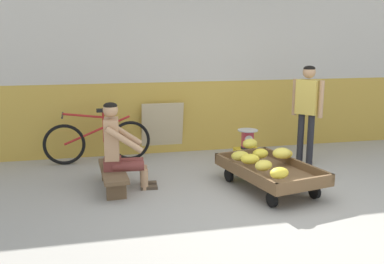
% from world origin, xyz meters
% --- Properties ---
extents(ground_plane, '(80.00, 80.00, 0.00)m').
position_xyz_m(ground_plane, '(0.00, 0.00, 0.00)').
color(ground_plane, '#A39E93').
extents(back_wall, '(16.00, 0.30, 2.80)m').
position_xyz_m(back_wall, '(0.00, 3.14, 1.40)').
color(back_wall, gold).
rests_on(back_wall, ground).
extents(banana_cart, '(1.12, 1.58, 0.36)m').
position_xyz_m(banana_cart, '(0.15, 0.84, 0.24)').
color(banana_cart, brown).
rests_on(banana_cart, ground).
extents(banana_pile, '(0.85, 1.21, 0.25)m').
position_xyz_m(banana_pile, '(0.04, 0.81, 0.46)').
color(banana_pile, yellow).
rests_on(banana_pile, banana_cart).
extents(low_bench, '(0.35, 1.11, 0.27)m').
position_xyz_m(low_bench, '(-1.82, 1.33, 0.20)').
color(low_bench, brown).
rests_on(low_bench, ground).
extents(vendor_seated, '(0.70, 0.51, 1.14)m').
position_xyz_m(vendor_seated, '(-1.73, 1.32, 0.57)').
color(vendor_seated, tan).
rests_on(vendor_seated, ground).
extents(plastic_crate, '(0.36, 0.28, 0.30)m').
position_xyz_m(plastic_crate, '(0.20, 1.82, 0.15)').
color(plastic_crate, gold).
rests_on(plastic_crate, ground).
extents(weighing_scale, '(0.30, 0.30, 0.29)m').
position_xyz_m(weighing_scale, '(0.20, 1.82, 0.45)').
color(weighing_scale, '#28282D').
rests_on(weighing_scale, plastic_crate).
extents(bicycle_near_left, '(1.66, 0.48, 0.86)m').
position_xyz_m(bicycle_near_left, '(-1.99, 2.64, 0.35)').
color(bicycle_near_left, black).
rests_on(bicycle_near_left, ground).
extents(sign_board, '(0.70, 0.22, 0.88)m').
position_xyz_m(sign_board, '(-0.91, 2.93, 0.44)').
color(sign_board, '#C6B289').
rests_on(sign_board, ground).
extents(customer_adult, '(0.36, 0.39, 1.53)m').
position_xyz_m(customer_adult, '(1.14, 1.80, 0.95)').
color(customer_adult, '#232328').
rests_on(customer_adult, ground).
extents(shopping_bag, '(0.18, 0.12, 0.24)m').
position_xyz_m(shopping_bag, '(0.07, 1.35, 0.12)').
color(shopping_bag, green).
rests_on(shopping_bag, ground).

